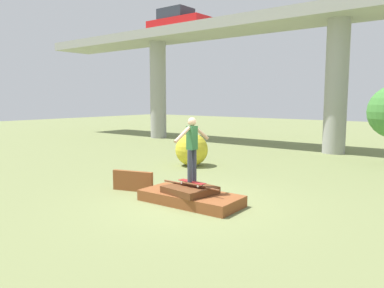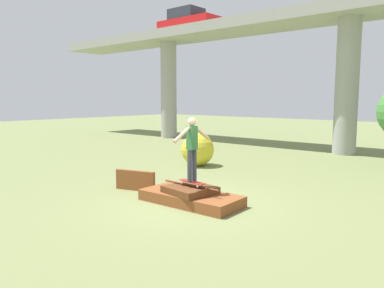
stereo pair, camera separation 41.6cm
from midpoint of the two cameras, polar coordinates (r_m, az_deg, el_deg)
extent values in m
plane|color=olive|center=(9.98, 1.01, -9.04)|extent=(80.00, 80.00, 0.00)
cube|color=brown|center=(9.94, 1.01, -8.25)|extent=(2.76, 1.32, 0.29)
cube|color=#5B3319|center=(9.86, 0.91, -6.98)|extent=(1.36, 1.25, 0.19)
cylinder|color=brown|center=(9.85, 1.02, -6.31)|extent=(1.83, 0.05, 0.05)
cube|color=brown|center=(11.37, -7.60, -5.53)|extent=(1.27, 0.51, 0.60)
cube|color=maroon|center=(9.77, 1.23, -5.78)|extent=(0.85, 0.28, 0.01)
cylinder|color=silver|center=(9.65, 2.82, -6.28)|extent=(0.06, 0.03, 0.05)
cylinder|color=silver|center=(9.52, 2.11, -6.45)|extent=(0.06, 0.03, 0.05)
cylinder|color=silver|center=(10.04, 0.39, -5.74)|extent=(0.06, 0.03, 0.05)
cylinder|color=silver|center=(9.93, -0.32, -5.89)|extent=(0.06, 0.03, 0.05)
cylinder|color=#383D4C|center=(9.74, 1.59, -3.25)|extent=(0.12, 0.12, 0.84)
cylinder|color=#383D4C|center=(9.63, 0.88, -3.38)|extent=(0.12, 0.12, 0.84)
cube|color=#2D6638|center=(9.58, 1.24, 0.95)|extent=(0.24, 0.23, 0.61)
sphere|color=tan|center=(9.55, 1.25, 3.41)|extent=(0.21, 0.21, 0.21)
cylinder|color=tan|center=(9.82, 2.70, 1.70)|extent=(0.14, 0.55, 0.40)
cylinder|color=tan|center=(9.33, -0.28, 1.42)|extent=(0.14, 0.55, 0.40)
cube|color=#9E9E99|center=(20.36, 23.60, 18.15)|extent=(44.00, 3.30, 0.60)
cylinder|color=#9E9E99|center=(26.32, -3.12, 8.16)|extent=(1.10, 1.10, 6.59)
cylinder|color=#9E9E99|center=(19.94, 23.09, 7.99)|extent=(1.10, 1.10, 6.59)
cube|color=red|center=(25.69, -0.02, 17.72)|extent=(4.29, 1.68, 0.69)
cube|color=#2D333D|center=(25.97, -0.40, 19.15)|extent=(2.06, 1.54, 0.69)
sphere|color=gold|center=(15.28, 1.65, -0.86)|extent=(1.34, 1.34, 1.34)
camera|label=1|loc=(0.21, -88.76, 0.15)|focal=35.00mm
camera|label=2|loc=(0.21, 91.24, -0.15)|focal=35.00mm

